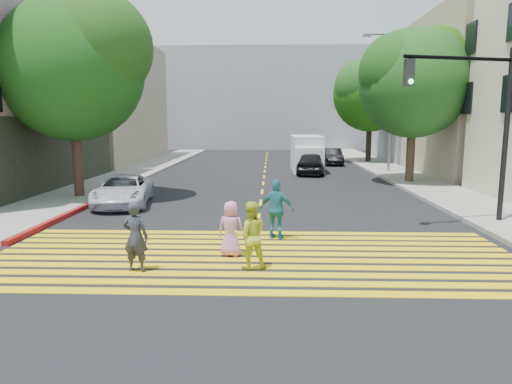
{
  "coord_description": "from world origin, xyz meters",
  "views": [
    {
      "loc": [
        0.42,
        -9.93,
        3.43
      ],
      "look_at": [
        0.0,
        3.0,
        1.4
      ],
      "focal_mm": 32.0,
      "sensor_mm": 36.0,
      "label": 1
    }
  ],
  "objects_px": {
    "tree_right_near": "(416,77)",
    "white_van": "(307,155)",
    "tree_right_far": "(371,90)",
    "pedestrian_woman": "(250,235)",
    "dark_car_parked": "(332,157)",
    "pedestrian_child": "(231,229)",
    "dark_car_near": "(311,163)",
    "traffic_signal": "(480,112)",
    "white_sedan": "(123,190)",
    "pedestrian_man": "(136,237)",
    "tree_left": "(74,62)",
    "pedestrian_extra": "(277,209)",
    "silver_car": "(305,152)"
  },
  "relations": [
    {
      "from": "pedestrian_woman",
      "to": "white_van",
      "type": "bearing_deg",
      "value": -109.31
    },
    {
      "from": "pedestrian_woman",
      "to": "silver_car",
      "type": "bearing_deg",
      "value": -108.02
    },
    {
      "from": "tree_right_near",
      "to": "white_van",
      "type": "relative_size",
      "value": 1.65
    },
    {
      "from": "white_sedan",
      "to": "white_van",
      "type": "height_order",
      "value": "white_van"
    },
    {
      "from": "tree_left",
      "to": "dark_car_parked",
      "type": "relative_size",
      "value": 2.26
    },
    {
      "from": "dark_car_parked",
      "to": "pedestrian_woman",
      "type": "bearing_deg",
      "value": -101.01
    },
    {
      "from": "tree_right_near",
      "to": "pedestrian_child",
      "type": "distance_m",
      "value": 17.05
    },
    {
      "from": "pedestrian_extra",
      "to": "tree_right_near",
      "type": "bearing_deg",
      "value": -105.42
    },
    {
      "from": "tree_right_far",
      "to": "pedestrian_child",
      "type": "bearing_deg",
      "value": -108.91
    },
    {
      "from": "pedestrian_child",
      "to": "tree_right_far",
      "type": "bearing_deg",
      "value": -95.63
    },
    {
      "from": "tree_right_near",
      "to": "tree_right_far",
      "type": "bearing_deg",
      "value": 88.36
    },
    {
      "from": "dark_car_parked",
      "to": "traffic_signal",
      "type": "xyz_separation_m",
      "value": [
        1.78,
        -21.14,
        3.06
      ]
    },
    {
      "from": "dark_car_parked",
      "to": "white_van",
      "type": "relative_size",
      "value": 0.76
    },
    {
      "from": "tree_right_far",
      "to": "pedestrian_extra",
      "type": "xyz_separation_m",
      "value": [
        -7.83,
        -24.58,
        -4.97
      ]
    },
    {
      "from": "silver_car",
      "to": "traffic_signal",
      "type": "height_order",
      "value": "traffic_signal"
    },
    {
      "from": "pedestrian_woman",
      "to": "pedestrian_child",
      "type": "distance_m",
      "value": 1.13
    },
    {
      "from": "tree_left",
      "to": "white_van",
      "type": "distance_m",
      "value": 16.55
    },
    {
      "from": "dark_car_near",
      "to": "traffic_signal",
      "type": "bearing_deg",
      "value": 113.56
    },
    {
      "from": "tree_right_near",
      "to": "silver_car",
      "type": "xyz_separation_m",
      "value": [
        -4.66,
        14.99,
        -5.0
      ]
    },
    {
      "from": "tree_right_near",
      "to": "pedestrian_extra",
      "type": "distance_m",
      "value": 14.98
    },
    {
      "from": "silver_car",
      "to": "dark_car_parked",
      "type": "height_order",
      "value": "silver_car"
    },
    {
      "from": "tree_right_near",
      "to": "white_van",
      "type": "height_order",
      "value": "tree_right_near"
    },
    {
      "from": "dark_car_near",
      "to": "pedestrian_child",
      "type": "bearing_deg",
      "value": 86.98
    },
    {
      "from": "tree_right_far",
      "to": "pedestrian_woman",
      "type": "xyz_separation_m",
      "value": [
        -8.48,
        -27.32,
        -5.05
      ]
    },
    {
      "from": "pedestrian_man",
      "to": "tree_right_far",
      "type": "bearing_deg",
      "value": -102.03
    },
    {
      "from": "pedestrian_woman",
      "to": "dark_car_parked",
      "type": "xyz_separation_m",
      "value": [
        5.31,
        25.75,
        -0.16
      ]
    },
    {
      "from": "white_sedan",
      "to": "pedestrian_extra",
      "type": "bearing_deg",
      "value": -48.29
    },
    {
      "from": "silver_car",
      "to": "white_van",
      "type": "distance_m",
      "value": 8.88
    },
    {
      "from": "pedestrian_woman",
      "to": "white_sedan",
      "type": "distance_m",
      "value": 9.68
    },
    {
      "from": "white_sedan",
      "to": "white_van",
      "type": "relative_size",
      "value": 0.87
    },
    {
      "from": "white_van",
      "to": "pedestrian_child",
      "type": "bearing_deg",
      "value": -100.36
    },
    {
      "from": "traffic_signal",
      "to": "white_sedan",
      "type": "bearing_deg",
      "value": 150.35
    },
    {
      "from": "pedestrian_man",
      "to": "silver_car",
      "type": "relative_size",
      "value": 0.34
    },
    {
      "from": "tree_right_far",
      "to": "dark_car_near",
      "type": "height_order",
      "value": "tree_right_far"
    },
    {
      "from": "pedestrian_extra",
      "to": "dark_car_parked",
      "type": "height_order",
      "value": "pedestrian_extra"
    },
    {
      "from": "dark_car_near",
      "to": "white_sedan",
      "type": "bearing_deg",
      "value": 60.76
    },
    {
      "from": "tree_right_near",
      "to": "dark_car_parked",
      "type": "relative_size",
      "value": 2.18
    },
    {
      "from": "pedestrian_woman",
      "to": "white_sedan",
      "type": "relative_size",
      "value": 0.36
    },
    {
      "from": "tree_left",
      "to": "pedestrian_extra",
      "type": "height_order",
      "value": "tree_left"
    },
    {
      "from": "pedestrian_child",
      "to": "white_van",
      "type": "bearing_deg",
      "value": -86.54
    },
    {
      "from": "pedestrian_child",
      "to": "silver_car",
      "type": "height_order",
      "value": "pedestrian_child"
    },
    {
      "from": "silver_car",
      "to": "white_van",
      "type": "relative_size",
      "value": 0.94
    },
    {
      "from": "white_sedan",
      "to": "white_van",
      "type": "xyz_separation_m",
      "value": [
        8.48,
        13.02,
        0.53
      ]
    },
    {
      "from": "tree_right_far",
      "to": "dark_car_parked",
      "type": "relative_size",
      "value": 2.24
    },
    {
      "from": "tree_left",
      "to": "pedestrian_child",
      "type": "xyz_separation_m",
      "value": [
        7.36,
        -8.37,
        -5.18
      ]
    },
    {
      "from": "pedestrian_child",
      "to": "dark_car_parked",
      "type": "height_order",
      "value": "pedestrian_child"
    },
    {
      "from": "pedestrian_child",
      "to": "dark_car_near",
      "type": "height_order",
      "value": "dark_car_near"
    },
    {
      "from": "white_sedan",
      "to": "pedestrian_woman",
      "type": "bearing_deg",
      "value": -63.38
    },
    {
      "from": "pedestrian_child",
      "to": "silver_car",
      "type": "relative_size",
      "value": 0.29
    },
    {
      "from": "pedestrian_extra",
      "to": "white_sedan",
      "type": "height_order",
      "value": "pedestrian_extra"
    }
  ]
}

